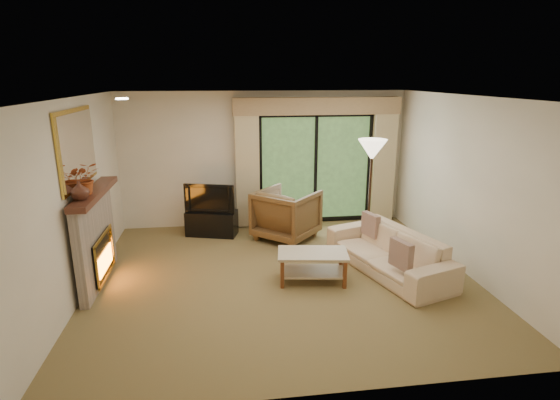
{
  "coord_description": "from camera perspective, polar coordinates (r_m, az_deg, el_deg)",
  "views": [
    {
      "loc": [
        -0.84,
        -5.84,
        2.87
      ],
      "look_at": [
        0.0,
        0.3,
        1.1
      ],
      "focal_mm": 28.0,
      "sensor_mm": 36.0,
      "label": 1
    }
  ],
  "objects": [
    {
      "name": "floor",
      "position": [
        6.56,
        0.36,
        -10.01
      ],
      "size": [
        5.5,
        5.5,
        0.0
      ],
      "primitive_type": "plane",
      "color": "olive",
      "rests_on": "ground"
    },
    {
      "name": "ceiling",
      "position": [
        5.9,
        0.4,
        13.33
      ],
      "size": [
        5.5,
        5.5,
        0.0
      ],
      "primitive_type": "plane",
      "rotation": [
        3.14,
        0.0,
        0.0
      ],
      "color": "silver",
      "rests_on": "ground"
    },
    {
      "name": "wall_back",
      "position": [
        8.52,
        -2.01,
        5.32
      ],
      "size": [
        5.0,
        0.0,
        5.0
      ],
      "primitive_type": "plane",
      "rotation": [
        1.57,
        0.0,
        0.0
      ],
      "color": "beige",
      "rests_on": "ground"
    },
    {
      "name": "wall_front",
      "position": [
        3.78,
        5.82,
        -8.65
      ],
      "size": [
        5.0,
        0.0,
        5.0
      ],
      "primitive_type": "plane",
      "rotation": [
        -1.57,
        0.0,
        0.0
      ],
      "color": "beige",
      "rests_on": "ground"
    },
    {
      "name": "wall_left",
      "position": [
        6.34,
        -25.05,
        0.08
      ],
      "size": [
        0.0,
        5.0,
        5.0
      ],
      "primitive_type": "plane",
      "rotation": [
        1.57,
        0.0,
        1.57
      ],
      "color": "beige",
      "rests_on": "ground"
    },
    {
      "name": "wall_right",
      "position": [
        7.03,
        23.18,
        1.74
      ],
      "size": [
        0.0,
        5.0,
        5.0
      ],
      "primitive_type": "plane",
      "rotation": [
        1.57,
        0.0,
        -1.57
      ],
      "color": "beige",
      "rests_on": "ground"
    },
    {
      "name": "fireplace",
      "position": [
        6.66,
        -22.96,
        -4.51
      ],
      "size": [
        0.24,
        1.7,
        1.37
      ],
      "primitive_type": null,
      "color": "gray",
      "rests_on": "floor"
    },
    {
      "name": "mirror",
      "position": [
        6.39,
        -24.92,
        6.2
      ],
      "size": [
        0.07,
        1.45,
        1.02
      ],
      "primitive_type": null,
      "color": "gold",
      "rests_on": "wall_left"
    },
    {
      "name": "sliding_door",
      "position": [
        8.67,
        4.64,
        4.11
      ],
      "size": [
        2.26,
        0.1,
        2.16
      ],
      "primitive_type": null,
      "color": "black",
      "rests_on": "floor"
    },
    {
      "name": "curtain_left",
      "position": [
        8.36,
        -4.29,
        4.38
      ],
      "size": [
        0.45,
        0.18,
        2.35
      ],
      "primitive_type": "cube",
      "color": "#C7B184",
      "rests_on": "floor"
    },
    {
      "name": "curtain_right",
      "position": [
        8.93,
        13.33,
        4.74
      ],
      "size": [
        0.45,
        0.18,
        2.35
      ],
      "primitive_type": "cube",
      "color": "#C7B184",
      "rests_on": "floor"
    },
    {
      "name": "cornice",
      "position": [
        8.42,
        4.96,
        12.14
      ],
      "size": [
        3.2,
        0.24,
        0.32
      ],
      "primitive_type": "cube",
      "color": "#A5825B",
      "rests_on": "wall_back"
    },
    {
      "name": "media_console",
      "position": [
        8.22,
        -8.89,
        -2.99
      ],
      "size": [
        0.99,
        0.64,
        0.46
      ],
      "primitive_type": "cube",
      "rotation": [
        0.0,
        0.0,
        -0.27
      ],
      "color": "black",
      "rests_on": "floor"
    },
    {
      "name": "tv",
      "position": [
        8.08,
        -9.04,
        0.35
      ],
      "size": [
        0.93,
        0.37,
        0.54
      ],
      "primitive_type": "imported",
      "rotation": [
        0.0,
        0.0,
        -0.27
      ],
      "color": "black",
      "rests_on": "media_console"
    },
    {
      "name": "armchair",
      "position": [
        7.89,
        0.85,
        -1.88
      ],
      "size": [
        1.39,
        1.39,
        0.91
      ],
      "primitive_type": "imported",
      "rotation": [
        0.0,
        0.0,
        2.42
      ],
      "color": "brown",
      "rests_on": "floor"
    },
    {
      "name": "sofa",
      "position": [
        6.82,
        13.94,
        -6.55
      ],
      "size": [
        1.47,
        2.31,
        0.63
      ],
      "primitive_type": "imported",
      "rotation": [
        0.0,
        0.0,
        -1.26
      ],
      "color": "beige",
      "rests_on": "floor"
    },
    {
      "name": "pillow_near",
      "position": [
        6.19,
        15.54,
        -6.86
      ],
      "size": [
        0.22,
        0.4,
        0.39
      ],
      "primitive_type": "cube",
      "rotation": [
        0.0,
        0.0,
        0.31
      ],
      "color": "brown",
      "rests_on": "sofa"
    },
    {
      "name": "pillow_far",
      "position": [
        7.26,
        11.75,
        -3.19
      ],
      "size": [
        0.21,
        0.39,
        0.37
      ],
      "primitive_type": "cube",
      "rotation": [
        0.0,
        0.0,
        0.31
      ],
      "color": "brown",
      "rests_on": "sofa"
    },
    {
      "name": "coffee_table",
      "position": [
        6.36,
        4.26,
        -8.68
      ],
      "size": [
        1.06,
        0.68,
        0.45
      ],
      "primitive_type": null,
      "rotation": [
        0.0,
        0.0,
        -0.14
      ],
      "color": "tan",
      "rests_on": "floor"
    },
    {
      "name": "floor_lamp",
      "position": [
        7.76,
        11.65,
        1.03
      ],
      "size": [
        0.61,
        0.61,
        1.84
      ],
      "primitive_type": null,
      "rotation": [
        0.0,
        0.0,
        -0.28
      ],
      "color": "#FDEBC6",
      "rests_on": "floor"
    },
    {
      "name": "vase",
      "position": [
        6.0,
        -24.72,
        1.17
      ],
      "size": [
        0.27,
        0.27,
        0.24
      ],
      "primitive_type": "imported",
      "rotation": [
        0.0,
        0.0,
        -0.2
      ],
      "color": "#4B261A",
      "rests_on": "fireplace"
    },
    {
      "name": "branches",
      "position": [
        6.21,
        -24.18,
        2.6
      ],
      "size": [
        0.47,
        0.43,
        0.43
      ],
      "primitive_type": "imported",
      "rotation": [
        0.0,
        0.0,
        0.3
      ],
      "color": "#943E1A",
      "rests_on": "fireplace"
    }
  ]
}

